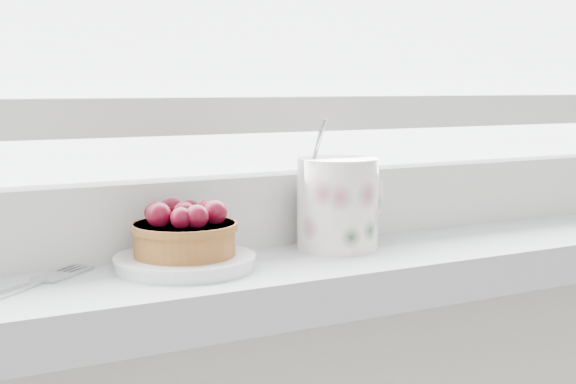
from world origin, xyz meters
TOP-DOWN VIEW (x-y plane):
  - saucer at (-0.05, 1.89)m, footprint 0.12×0.12m
  - raspberry_tart at (-0.05, 1.89)m, footprint 0.09×0.09m
  - floral_mug at (0.12, 1.90)m, footprint 0.12×0.10m
  - fork at (-0.20, 1.88)m, footprint 0.15×0.13m

SIDE VIEW (x-z plane):
  - fork at x=-0.20m, z-range 0.94..0.94m
  - saucer at x=-0.05m, z-range 0.94..0.95m
  - raspberry_tart at x=-0.05m, z-range 0.95..1.00m
  - floral_mug at x=0.12m, z-range 0.92..1.05m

